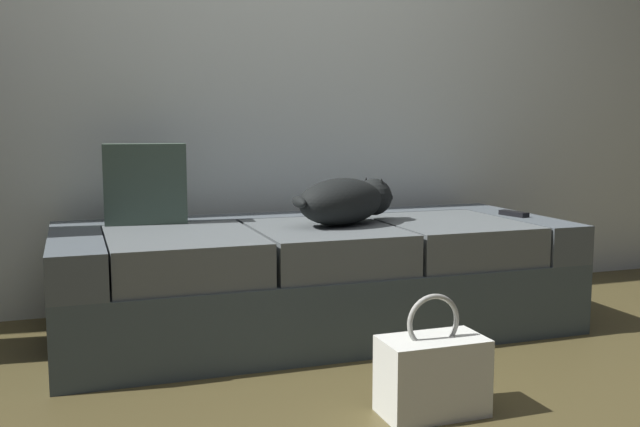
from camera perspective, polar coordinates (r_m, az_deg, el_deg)
The scene contains 7 objects.
ground_plane at distance 2.31m, azimuth 7.70°, elevation -15.50°, with size 10.00×10.00×0.00m, color #4E4425.
back_wall at distance 3.66m, azimuth -3.63°, elevation 15.22°, with size 6.40×0.10×2.80m, color silver.
couch at distance 3.09m, azimuth -0.31°, elevation -5.10°, with size 2.15×0.90×0.46m.
dog_dark at distance 3.03m, azimuth 2.16°, elevation 1.03°, with size 0.56×0.41×0.20m.
tv_remote at distance 3.42m, azimuth 15.16°, elevation -0.01°, with size 0.04×0.15×0.02m, color black.
throw_pillow at distance 3.13m, azimuth -13.72°, elevation 2.31°, with size 0.34×0.12×0.34m, color #3A4C40.
handbag at distance 2.27m, azimuth 8.93°, elevation -12.51°, with size 0.32×0.18×0.38m.
Camera 1 is at (-0.98, -1.90, 0.89)m, focal length 40.21 mm.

